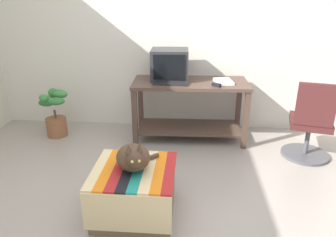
% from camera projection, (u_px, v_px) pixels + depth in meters
% --- Properties ---
extents(ground_plane, '(14.00, 14.00, 0.00)m').
position_uv_depth(ground_plane, '(157.00, 219.00, 2.59)').
color(ground_plane, '#9E9389').
extents(back_wall, '(8.00, 0.10, 2.60)m').
position_uv_depth(back_wall, '(173.00, 29.00, 4.01)').
color(back_wall, silver).
rests_on(back_wall, ground_plane).
extents(desk, '(1.39, 0.65, 0.74)m').
position_uv_depth(desk, '(190.00, 100.00, 3.87)').
color(desk, '#4C382D').
rests_on(desk, ground_plane).
extents(tv_monitor, '(0.45, 0.40, 0.37)m').
position_uv_depth(tv_monitor, '(170.00, 65.00, 3.80)').
color(tv_monitor, '#28282B').
rests_on(tv_monitor, desk).
extents(keyboard, '(0.41, 0.17, 0.02)m').
position_uv_depth(keyboard, '(171.00, 83.00, 3.66)').
color(keyboard, black).
rests_on(keyboard, desk).
extents(book, '(0.23, 0.29, 0.03)m').
position_uv_depth(book, '(223.00, 82.00, 3.72)').
color(book, white).
rests_on(book, desk).
extents(ottoman_with_blanket, '(0.66, 0.66, 0.42)m').
position_uv_depth(ottoman_with_blanket, '(135.00, 191.00, 2.59)').
color(ottoman_with_blanket, '#7A664C').
rests_on(ottoman_with_blanket, ground_plane).
extents(cat, '(0.36, 0.41, 0.27)m').
position_uv_depth(cat, '(134.00, 157.00, 2.47)').
color(cat, '#473323').
rests_on(cat, ottoman_with_blanket).
extents(potted_plant, '(0.41, 0.40, 0.61)m').
position_uv_depth(potted_plant, '(56.00, 114.00, 4.01)').
color(potted_plant, brown).
rests_on(potted_plant, ground_plane).
extents(office_chair, '(0.52, 0.52, 0.89)m').
position_uv_depth(office_chair, '(310.00, 126.00, 3.41)').
color(office_chair, '#4C4C51').
rests_on(office_chair, ground_plane).
extents(stapler, '(0.11, 0.10, 0.04)m').
position_uv_depth(stapler, '(216.00, 85.00, 3.57)').
color(stapler, black).
rests_on(stapler, desk).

